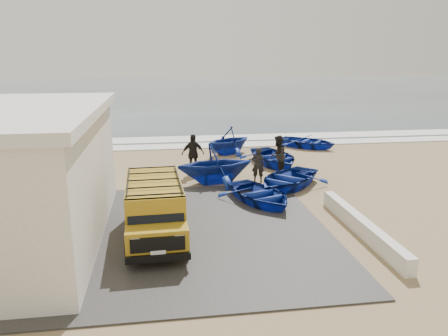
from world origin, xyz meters
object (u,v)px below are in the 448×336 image
boat_near_right (287,179)px  fisherman_back (193,154)px  van (155,207)px  fisherman_middle (278,155)px  boat_mid_left (215,164)px  fisherman_front (258,165)px  boat_near_left (260,194)px  boat_far_left (228,140)px  parapet (362,226)px  boat_mid_right (274,157)px  boat_far_right (307,142)px

boat_near_right → fisherman_back: (-3.99, 3.02, 0.59)m
van → fisherman_middle: 9.04m
boat_mid_left → fisherman_front: boat_mid_left is taller
boat_near_left → boat_far_left: bearing=69.0°
boat_near_right → boat_near_left: bearing=-86.9°
van → fisherman_middle: fisherman_middle is taller
boat_near_left → boat_mid_left: boat_mid_left is taller
boat_near_right → fisherman_back: size_ratio=1.98×
boat_mid_left → parapet: bearing=-159.4°
boat_near_left → fisherman_back: bearing=95.0°
parapet → fisherman_back: size_ratio=3.01×
van → fisherman_middle: bearing=46.9°
boat_mid_right → boat_near_right: bearing=-106.4°
boat_near_left → boat_mid_right: (2.14, 6.04, 0.05)m
van → fisherman_front: bearing=48.8°
fisherman_front → fisherman_back: bearing=-18.8°
parapet → fisherman_back: fisherman_back is taller
parapet → boat_near_right: size_ratio=1.52×
van → boat_near_left: (4.12, 2.84, -0.67)m
parapet → boat_far_left: size_ratio=1.91×
boat_near_left → boat_mid_left: (-1.41, 3.07, 0.55)m
boat_near_right → fisherman_middle: size_ratio=2.00×
parapet → boat_mid_right: bearing=93.1°
parapet → boat_far_left: bearing=101.4°
boat_near_left → boat_far_right: (5.40, 10.05, 0.01)m
parapet → boat_mid_right: (-0.52, 9.58, 0.15)m
van → boat_near_left: size_ratio=1.26×
boat_mid_right → fisherman_front: 3.46m
fisherman_back → boat_mid_left: bearing=-76.7°
van → boat_far_left: size_ratio=1.46×
boat_near_right → boat_far_left: 7.28m
boat_mid_left → boat_mid_right: (3.55, 2.97, -0.50)m
fisherman_front → fisherman_back: 3.48m
fisherman_middle → boat_far_right: bearing=178.5°
parapet → boat_mid_left: (-4.07, 6.62, 0.65)m
boat_far_right → fisherman_middle: 7.06m
fisherman_front → fisherman_middle: fisherman_middle is taller
boat_near_right → boat_mid_right: bearing=128.6°
boat_far_left → fisherman_middle: fisherman_middle is taller
van → fisherman_back: 7.95m
boat_mid_left → fisherman_middle: size_ratio=1.78×
boat_near_right → boat_far_left: (-1.55, 7.10, 0.42)m
boat_far_left → fisherman_front: bearing=-29.2°
boat_far_left → boat_far_right: (5.27, 1.06, -0.45)m
van → fisherman_front: size_ratio=2.81×
parapet → fisherman_back: 9.83m
parapet → fisherman_back: bearing=120.4°
boat_mid_right → boat_far_left: 3.59m
parapet → fisherman_front: (-2.08, 6.52, 0.54)m
boat_mid_right → fisherman_middle: size_ratio=2.08×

